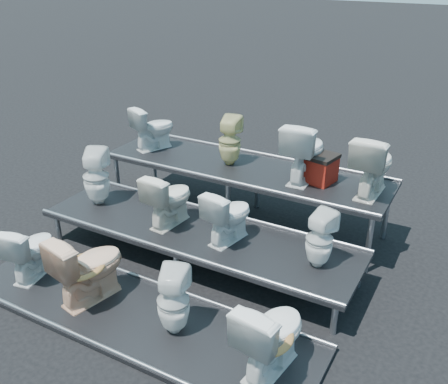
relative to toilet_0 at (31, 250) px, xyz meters
The scene contains 17 objects.
ground 2.06m from the toilet_0, 40.01° to the left, with size 80.00×80.00×0.00m, color black.
tier_front 1.60m from the toilet_0, ahead, with size 4.20×1.20×0.06m, color black.
tier_mid 2.03m from the toilet_0, 40.01° to the left, with size 4.20×1.20×0.46m, color black.
tier_back 3.03m from the toilet_0, 59.22° to the left, with size 4.20×1.20×0.86m, color black.
toilet_0 is the anchor object (origin of this frame).
toilet_1 0.94m from the toilet_0, ahead, with size 0.47×0.83×0.85m, color #E7B18C.
toilet_2 2.07m from the toilet_0, ahead, with size 0.34×0.34×0.75m, color white.
toilet_3 3.17m from the toilet_0, ahead, with size 0.46×0.80×0.81m, color white.
toilet_4 1.38m from the toilet_0, 93.12° to the left, with size 0.36×0.37×0.79m, color white.
toilet_5 1.78m from the toilet_0, 48.75° to the left, with size 0.40×0.70×0.72m, color silver.
toilet_6 2.42m from the toilet_0, 32.95° to the left, with size 0.38×0.67×0.68m, color white.
toilet_7 3.43m from the toilet_0, 22.43° to the left, with size 0.30×0.31×0.67m, color white.
toilet_8 2.72m from the toilet_0, 90.67° to the left, with size 0.38×0.66×0.67m, color white.
toilet_9 3.02m from the toilet_0, 63.10° to the left, with size 0.32×0.33×0.71m, color #CDC482.
toilet_10 3.67m from the toilet_0, 46.76° to the left, with size 0.46×0.81×0.83m, color white.
toilet_11 4.32m from the toilet_0, 37.82° to the left, with size 0.45×0.78×0.80m, color silver.
red_crate 3.78m from the toilet_0, 45.34° to the left, with size 0.47×0.37×0.34m, color maroon.
Camera 1 is at (2.97, -4.64, 3.64)m, focal length 40.00 mm.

